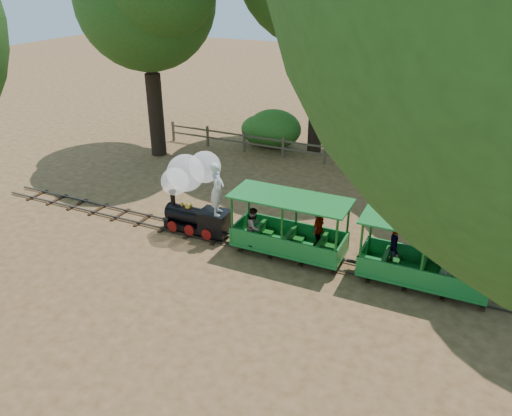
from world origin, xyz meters
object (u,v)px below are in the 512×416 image
at_px(carriage_front, 288,233).
at_px(carriage_rear, 419,259).
at_px(fence, 347,155).
at_px(locomotive, 193,187).

xyz_separation_m(carriage_front, carriage_rear, (3.82, 0.10, 0.01)).
distance_m(carriage_front, fence, 8.04).
distance_m(locomotive, carriage_rear, 7.21).
relative_size(locomotive, fence, 0.16).
relative_size(carriage_rear, fence, 0.20).
distance_m(carriage_front, carriage_rear, 3.82).
relative_size(carriage_front, carriage_rear, 1.00).
bearing_deg(fence, carriage_front, -87.05).
height_order(carriage_front, carriage_rear, same).
height_order(carriage_rear, fence, carriage_rear).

